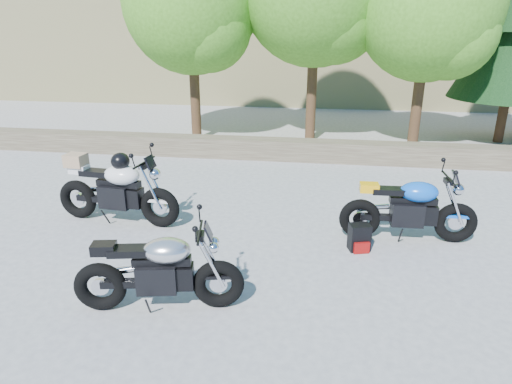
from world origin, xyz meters
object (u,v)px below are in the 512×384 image
white_bike (116,189)px  backpack (359,238)px  silver_bike (160,272)px  blue_bike (410,209)px

white_bike → backpack: white_bike is taller
silver_bike → backpack: bearing=26.8°
silver_bike → backpack: (2.43, 1.88, -0.29)m
blue_bike → silver_bike: bearing=-145.7°
white_bike → backpack: bearing=-0.5°
backpack → silver_bike: bearing=-157.9°
silver_bike → blue_bike: (3.19, 2.35, 0.02)m
white_bike → backpack: (4.03, -0.45, -0.41)m
silver_bike → white_bike: size_ratio=0.89×
white_bike → silver_bike: bearing=-49.7°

